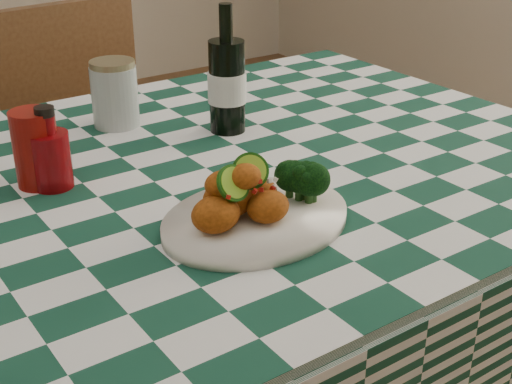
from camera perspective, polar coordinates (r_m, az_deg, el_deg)
dining_table at (r=1.43m, az=-7.15°, el=-13.64°), size 1.66×1.06×0.79m
plate at (r=1.07m, az=0.00°, el=-2.23°), size 0.33×0.27×0.02m
fried_chicken_pile at (r=1.03m, az=-1.16°, el=-0.01°), size 0.14×0.10×0.09m
broccoli_side at (r=1.10m, az=3.17°, el=1.01°), size 0.08×0.08×0.06m
red_tumbler at (r=1.23m, az=-17.20°, el=3.34°), size 0.09×0.09×0.13m
ketchup_bottle at (r=1.21m, az=-16.23°, el=3.42°), size 0.09×0.09×0.14m
mason_jar at (r=1.47m, az=-11.25°, el=7.74°), size 0.12×0.12×0.13m
beer_bottle at (r=1.40m, az=-2.36°, el=9.78°), size 0.09×0.09×0.25m
wooden_chair_right at (r=2.01m, az=-11.34°, el=0.69°), size 0.48×0.50×0.93m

